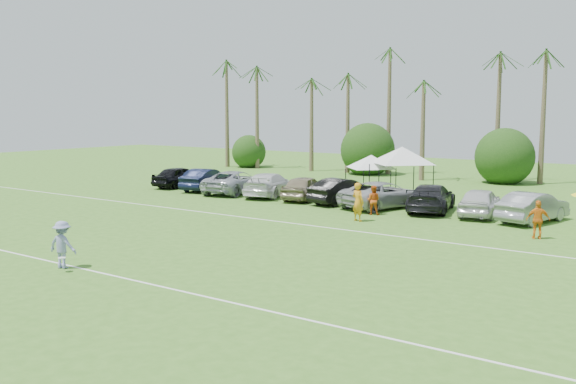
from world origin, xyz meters
The scene contains 28 objects.
field_lines centered at (0.00, 8.00, 0.01)m, with size 80.00×12.10×0.01m.
palm_tree_0 centered at (-22.00, 38.00, 7.48)m, with size 2.40×2.40×8.90m.
palm_tree_1 centered at (-17.00, 38.00, 8.35)m, with size 2.40×2.40×9.90m.
palm_tree_2 centered at (-12.00, 38.00, 9.21)m, with size 2.40×2.40×10.90m.
palm_tree_3 centered at (-8.00, 38.00, 10.06)m, with size 2.40×2.40×11.90m.
palm_tree_4 centered at (-4.00, 38.00, 7.48)m, with size 2.40×2.40×8.90m.
palm_tree_5 centered at (0.00, 38.00, 8.35)m, with size 2.40×2.40×9.90m.
palm_tree_6 centered at (4.00, 38.00, 9.21)m, with size 2.40×2.40×10.90m.
palm_tree_7 centered at (8.00, 38.00, 10.06)m, with size 2.40×2.40×11.90m.
bush_tree_0 centered at (-19.00, 39.00, 1.80)m, with size 4.00×4.00×4.00m.
bush_tree_1 centered at (-6.00, 39.00, 1.80)m, with size 4.00×4.00×4.00m.
bush_tree_2 centered at (6.00, 39.00, 1.80)m, with size 4.00×4.00×4.00m.
sideline_player_a centered at (5.21, 16.50, 1.00)m, with size 0.73×0.48×2.00m, color orange.
sideline_player_b centered at (4.87, 18.78, 0.80)m, with size 0.78×0.61×1.60m, color #CA5216.
sideline_player_c centered at (13.94, 17.12, 0.86)m, with size 1.01×0.42×1.72m, color orange.
canopy_tent_left centered at (0.79, 26.13, 2.68)m, with size 3.86×3.86×3.13m.
canopy_tent_right centered at (3.00, 26.23, 3.30)m, with size 4.76×4.76×3.85m.
frisbee_player centered at (1.41, 1.68, 0.86)m, with size 1.23×0.95×1.73m.
parked_car_0 centered at (-12.70, 21.68, 0.77)m, with size 1.82×4.54×1.55m, color black.
parked_car_1 centered at (-9.89, 21.42, 0.77)m, with size 1.64×4.69×1.55m, color black.
parked_car_2 centered at (-7.07, 21.35, 0.77)m, with size 2.56×5.56×1.55m, color #9B9FA8.
parked_car_3 centered at (-4.26, 21.51, 0.77)m, with size 2.16×5.33×1.55m, color silver.
parked_car_4 centered at (-1.45, 21.47, 0.77)m, with size 1.82×4.54×1.55m, color gray.
parked_car_5 centered at (1.36, 21.45, 0.77)m, with size 1.64×4.69×1.55m, color black.
parked_car_6 centered at (4.17, 21.31, 0.77)m, with size 2.56×5.56×1.55m, color #A4A4A6.
parked_car_7 centered at (6.98, 21.72, 0.77)m, with size 2.16×5.33×1.55m, color black.
parked_car_8 centered at (9.79, 21.67, 0.77)m, with size 1.82×4.54×1.55m, color silver.
parked_car_9 centered at (12.61, 21.41, 0.77)m, with size 1.64×4.69×1.55m, color gray.
Camera 1 is at (21.15, -12.02, 5.68)m, focal length 40.00 mm.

